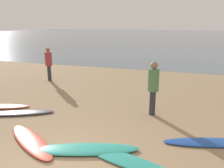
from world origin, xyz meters
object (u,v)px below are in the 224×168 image
object	(u,v)px
surfboard_5	(127,160)
surfboard_6	(211,142)
surfboard_3	(31,141)
person_0	(153,84)
person_2	(49,61)
surfboard_2	(18,113)
surfboard_4	(85,149)

from	to	relation	value
surfboard_5	surfboard_6	xyz separation A→B (m)	(1.79, 1.46, -0.00)
surfboard_3	person_0	size ratio (longest dim) A/B	1.29
person_0	person_2	bearing A→B (deg)	127.83
surfboard_5	person_0	bearing A→B (deg)	102.69
surfboard_2	surfboard_6	bearing A→B (deg)	-26.41
person_2	surfboard_2	bearing A→B (deg)	-157.24
surfboard_4	surfboard_5	bearing A→B (deg)	-26.14
surfboard_6	person_2	bearing A→B (deg)	132.85
surfboard_4	person_2	bearing A→B (deg)	109.28
person_0	surfboard_5	bearing A→B (deg)	-116.64
surfboard_2	person_0	bearing A→B (deg)	-7.50
surfboard_2	surfboard_3	xyz separation A→B (m)	(1.64, -1.46, 0.00)
surfboard_2	person_2	world-z (taller)	person_2
surfboard_3	surfboard_4	distance (m)	1.47
surfboard_5	person_2	distance (m)	8.38
surfboard_5	person_0	world-z (taller)	person_0
surfboard_3	person_2	bearing A→B (deg)	151.84
surfboard_4	person_0	bearing A→B (deg)	47.91
surfboard_5	person_2	bearing A→B (deg)	148.68
surfboard_2	surfboard_6	xyz separation A→B (m)	(5.96, -0.04, -0.01)
surfboard_6	surfboard_3	bearing A→B (deg)	-178.75
surfboard_4	person_2	world-z (taller)	person_2
surfboard_3	surfboard_2	bearing A→B (deg)	170.66
surfboard_2	surfboard_6	size ratio (longest dim) A/B	0.99
surfboard_5	person_2	world-z (taller)	person_2
surfboard_2	surfboard_4	bearing A→B (deg)	-50.18
surfboard_5	person_0	distance (m)	3.09
surfboard_2	surfboard_3	world-z (taller)	surfboard_3
surfboard_4	person_2	size ratio (longest dim) A/B	1.48
surfboard_6	surfboard_5	bearing A→B (deg)	-157.67
surfboard_6	person_0	world-z (taller)	person_0
surfboard_4	surfboard_6	bearing A→B (deg)	5.16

